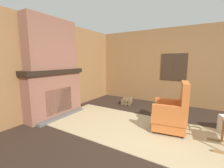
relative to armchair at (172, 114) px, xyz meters
The scene contains 10 objects.
ground_plane 0.78m from the armchair, 111.98° to the right, with size 14.00×14.00×0.00m, color #2D2119.
wood_panel_wall_left 3.21m from the armchair, 168.09° to the right, with size 0.06×6.07×2.51m.
wood_panel_wall_back 2.32m from the armchair, 96.96° to the left, with size 6.07×0.09×2.51m.
fireplace_hearth 2.88m from the armchair, 167.16° to the right, with size 0.58×1.63×1.23m.
chimney_breast 3.24m from the armchair, 167.21° to the right, with size 0.32×1.34×1.26m.
area_rug 0.84m from the armchair, 157.61° to the right, with size 4.03×1.75×0.01m.
armchair is the anchor object (origin of this frame).
firewood_stack 2.12m from the armchair, 141.30° to the left, with size 0.42×0.46×0.21m.
oil_lamp_vase 3.19m from the armchair, 158.97° to the right, with size 0.12×0.12×0.24m.
storage_case 3.01m from the armchair, behind, with size 0.17×0.27×0.13m.
Camera 1 is at (0.73, -2.50, 1.45)m, focal length 24.00 mm.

